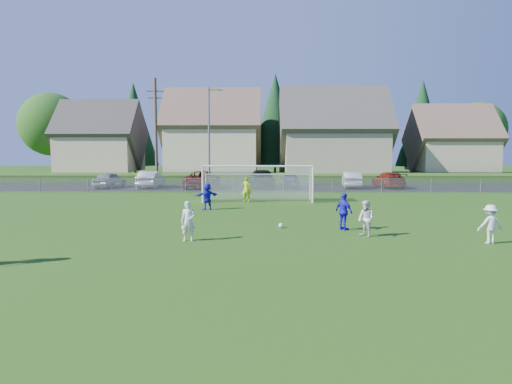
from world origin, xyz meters
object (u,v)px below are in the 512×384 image
player_white_b (366,219)px  player_blue_a (344,212)px  player_white_a (188,221)px  car_g (389,180)px  player_white_c (490,224)px  car_e (291,181)px  goalkeeper (246,189)px  car_c (202,179)px  player_blue_b (207,196)px  car_b (151,179)px  car_a (110,180)px  car_d (261,179)px  soccer_goal (258,178)px  car_f (352,180)px  soccer_ball (281,225)px

player_white_b → player_blue_a: player_blue_a is taller
player_white_a → car_g: size_ratio=0.32×
player_white_c → player_blue_a: bearing=-36.4°
car_e → car_g: (9.07, 0.75, 0.03)m
goalkeeper → car_c: size_ratio=0.31×
player_white_c → player_blue_b: player_blue_b is taller
player_white_b → car_b: size_ratio=0.32×
player_white_c → car_e: size_ratio=0.37×
player_white_a → car_a: 26.57m
player_blue_b → car_d: bearing=-130.7°
player_white_c → car_d: car_d is taller
player_white_a → goalkeeper: goalkeeper is taller
car_g → car_e: bearing=2.3°
player_blue_b → goalkeeper: size_ratio=0.90×
player_white_a → player_white_b: size_ratio=1.05×
car_d → car_a: bearing=-1.9°
player_blue_a → player_blue_b: (-6.88, 6.69, -0.04)m
soccer_goal → player_white_c: bearing=-57.0°
player_blue_a → car_e: size_ratio=0.41×
car_c → car_d: bearing=-167.8°
player_white_a → car_a: player_white_a is taller
car_c → goalkeeper: bearing=115.5°
car_e → player_white_c: bearing=107.4°
player_white_a → car_b: bearing=103.3°
player_white_c → car_b: car_b is taller
car_a → car_e: (16.66, -0.18, -0.03)m
player_white_a → player_blue_b: player_blue_b is taller
player_white_c → car_c: car_c is taller
car_b → car_e: (12.91, -0.44, -0.08)m
car_c → car_g: 17.18m
player_blue_b → car_f: bearing=-156.4°
car_a → car_g: bearing=-171.7°
soccer_ball → car_g: bearing=63.5°
car_b → car_d: 10.21m
car_g → player_blue_a: bearing=67.6°
player_white_b → car_f: (3.94, 23.49, -0.02)m
car_b → car_d: size_ratio=0.83×
player_blue_a → car_a: (-17.71, 21.58, -0.10)m
player_white_b → car_f: bearing=142.9°
car_a → soccer_goal: (13.78, -10.51, 0.90)m
player_white_c → car_b: size_ratio=0.32×
car_a → car_d: bearing=-169.9°
car_a → car_d: 13.97m
player_white_c → car_a: (-22.77, 24.36, -0.02)m
car_d → car_g: (11.78, -0.19, -0.09)m
player_white_c → car_c: 28.13m
player_blue_b → car_g: size_ratio=0.32×
car_a → player_blue_a: bearing=136.4°
player_white_a → car_d: (2.73, 24.84, 0.03)m
player_white_c → car_f: (-0.49, 24.72, -0.02)m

